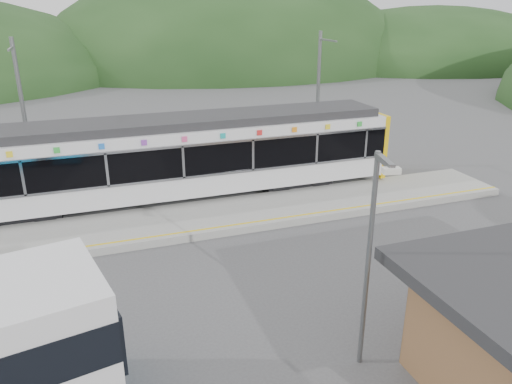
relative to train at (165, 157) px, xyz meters
name	(u,v)px	position (x,y,z in m)	size (l,w,h in m)	color
ground	(241,257)	(1.47, -6.00, -2.06)	(120.00, 120.00, 0.00)	#4C4C4F
hills	(330,187)	(7.66, -0.71, -2.06)	(146.00, 149.00, 26.00)	#1E3D19
platform	(216,217)	(1.47, -2.70, -1.91)	(26.00, 3.20, 0.30)	#9E9E99
yellow_line	(225,226)	(1.47, -4.00, -1.76)	(26.00, 0.10, 0.01)	yellow
train	(165,157)	(0.00, 0.00, 0.00)	(20.44, 3.01, 3.74)	black
catenary_mast_west	(24,118)	(-5.53, 2.56, 1.58)	(0.18, 1.80, 7.00)	slate
catenary_mast_east	(318,99)	(8.47, 2.56, 1.58)	(0.18, 1.80, 7.00)	slate
lamp_post	(373,246)	(2.56, -12.25, 1.17)	(0.38, 1.00, 5.40)	slate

